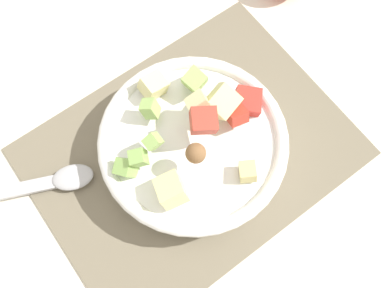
{
  "coord_description": "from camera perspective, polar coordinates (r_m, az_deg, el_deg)",
  "views": [
    {
      "loc": [
        0.12,
        0.17,
        0.58
      ],
      "look_at": [
        0.0,
        0.01,
        0.05
      ],
      "focal_mm": 40.8,
      "sensor_mm": 36.0,
      "label": 1
    }
  ],
  "objects": [
    {
      "name": "placemat",
      "position": [
        0.61,
        -0.14,
        -0.92
      ],
      "size": [
        0.43,
        0.32,
        0.01
      ],
      "primitive_type": "cube",
      "color": "#756B56",
      "rests_on": "ground_plane"
    },
    {
      "name": "serving_spoon",
      "position": [
        0.63,
        -20.11,
        -5.19
      ],
      "size": [
        0.23,
        0.12,
        0.01
      ],
      "color": "#B7B7BC",
      "rests_on": "placemat"
    },
    {
      "name": "salad_bowl",
      "position": [
        0.58,
        0.03,
        -0.09
      ],
      "size": [
        0.25,
        0.25,
        0.11
      ],
      "color": "white",
      "rests_on": "placemat"
    },
    {
      "name": "ground_plane",
      "position": [
        0.62,
        -0.14,
        -1.01
      ],
      "size": [
        2.4,
        2.4,
        0.0
      ],
      "primitive_type": "plane",
      "color": "silver"
    }
  ]
}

